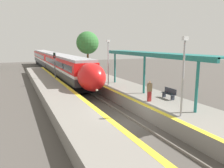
% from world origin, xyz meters
% --- Properties ---
extents(ground_plane, '(120.00, 120.00, 0.00)m').
position_xyz_m(ground_plane, '(0.00, 0.00, 0.00)').
color(ground_plane, '#4C4742').
extents(rail_left, '(0.08, 90.00, 0.15)m').
position_xyz_m(rail_left, '(-0.72, 0.00, 0.07)').
color(rail_left, slate).
rests_on(rail_left, ground_plane).
extents(rail_right, '(0.08, 90.00, 0.15)m').
position_xyz_m(rail_right, '(0.72, 0.00, 0.07)').
color(rail_right, slate).
rests_on(rail_right, ground_plane).
extents(train, '(2.79, 47.32, 3.88)m').
position_xyz_m(train, '(0.00, 29.15, 2.23)').
color(train, black).
rests_on(train, ground_plane).
extents(platform_right, '(4.31, 64.00, 1.02)m').
position_xyz_m(platform_right, '(3.80, 0.00, 0.51)').
color(platform_right, gray).
rests_on(platform_right, ground_plane).
extents(platform_left, '(3.10, 64.00, 1.02)m').
position_xyz_m(platform_left, '(-3.20, 0.00, 0.51)').
color(platform_left, gray).
rests_on(platform_left, ground_plane).
extents(platform_bench, '(0.44, 1.47, 0.89)m').
position_xyz_m(platform_bench, '(4.76, 1.41, 1.48)').
color(platform_bench, '#2D333D').
rests_on(platform_bench, platform_right).
extents(person_waiting, '(0.36, 0.22, 1.67)m').
position_xyz_m(person_waiting, '(2.77, 1.37, 1.88)').
color(person_waiting, maroon).
rests_on(person_waiting, platform_right).
extents(railway_signal, '(0.28, 0.28, 4.41)m').
position_xyz_m(railway_signal, '(-1.93, 16.64, 2.69)').
color(railway_signal, '#59595E').
rests_on(railway_signal, ground_plane).
extents(lamppost_near, '(0.36, 0.20, 4.95)m').
position_xyz_m(lamppost_near, '(2.52, -2.54, 3.87)').
color(lamppost_near, '#9E9EA3').
rests_on(lamppost_near, platform_right).
extents(lamppost_mid, '(0.36, 0.20, 4.95)m').
position_xyz_m(lamppost_mid, '(2.52, 9.04, 3.87)').
color(lamppost_mid, '#9E9EA3').
rests_on(lamppost_mid, platform_right).
extents(station_canopy, '(2.02, 15.70, 3.75)m').
position_xyz_m(station_canopy, '(4.53, 4.05, 4.50)').
color(station_canopy, '#1E6B66').
rests_on(station_canopy, platform_right).
extents(background_tree_right, '(5.11, 5.11, 8.36)m').
position_xyz_m(background_tree_right, '(8.82, 35.60, 5.79)').
color(background_tree_right, brown).
rests_on(background_tree_right, ground_plane).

